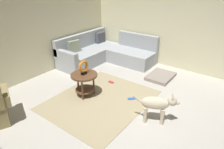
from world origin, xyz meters
TOP-DOWN VIEW (x-y plane):
  - ground_plane at (0.00, 0.00)m, footprint 6.00×6.00m
  - wall_back at (0.00, 2.94)m, footprint 6.00×0.12m
  - wall_right at (2.94, 0.00)m, footprint 0.12×6.00m
  - area_rug at (0.15, 0.70)m, footprint 2.30×1.90m
  - sectional_couch at (1.99, 2.02)m, footprint 2.20×2.25m
  - side_table at (0.11, 1.12)m, footprint 0.60×0.60m
  - torus_sculpture at (0.11, 1.12)m, footprint 0.28×0.08m
  - dog_bed_mat at (1.98, 0.08)m, footprint 0.80×0.60m
  - dog at (0.22, -0.60)m, footprint 0.43×0.79m
  - dog_toy_rope at (0.58, 0.15)m, footprint 0.15×0.16m
  - dog_toy_bone at (0.93, 0.99)m, footprint 0.07×0.18m

SIDE VIEW (x-z plane):
  - ground_plane at x=0.00m, z-range -0.10..0.00m
  - area_rug at x=0.15m, z-range 0.00..0.01m
  - dog_toy_rope at x=0.58m, z-range 0.00..0.05m
  - dog_toy_bone at x=0.93m, z-range 0.00..0.06m
  - dog_bed_mat at x=1.98m, z-range 0.00..0.09m
  - sectional_couch at x=1.99m, z-range -0.15..0.73m
  - dog at x=0.22m, z-range 0.06..0.69m
  - side_table at x=0.11m, z-range 0.15..0.69m
  - torus_sculpture at x=0.11m, z-range 0.55..0.87m
  - wall_back at x=0.00m, z-range 0.00..2.70m
  - wall_right at x=2.94m, z-range 0.00..2.70m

